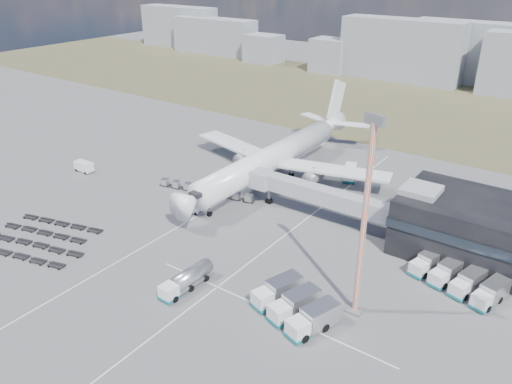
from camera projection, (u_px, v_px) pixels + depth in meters
The scene contains 16 objects.
ground at pixel (178, 235), 90.94m from camera, with size 420.00×420.00×0.00m, color #565659.
grass_strip at pixel (400, 104), 171.83m from camera, with size 420.00×90.00×0.01m, color brown.
lane_markings at pixel (230, 244), 88.01m from camera, with size 47.12×110.00×0.01m.
terminal at pixel (492, 233), 81.22m from camera, with size 30.40×16.40×11.00m.
jet_bridge at pixel (311, 193), 95.44m from camera, with size 30.30×3.80×7.05m.
airliner at pixel (276, 156), 112.48m from camera, with size 51.59×64.53×17.62m.
skyline at pixel (421, 55), 200.56m from camera, with size 314.44×26.60×23.97m.
fuel_tanker at pixel (186, 280), 75.70m from camera, with size 2.89×9.72×3.11m.
pushback_tug at pixel (192, 210), 98.44m from camera, with size 3.10×1.74×1.42m, color white.
utility_van at pixel (84, 167), 117.19m from camera, with size 4.70×2.13×2.48m, color white.
catering_truck at pixel (350, 173), 113.08m from camera, with size 4.70×6.82×2.90m.
service_trucks_near at pixel (295, 305), 69.99m from camera, with size 12.47×10.84×3.20m.
service_trucks_far at pixel (458, 277), 76.34m from camera, with size 14.44×10.43×2.89m.
uld_row at pixel (206, 190), 106.33m from camera, with size 22.36×6.17×1.53m.
baggage_dollies at pixel (36, 238), 89.21m from camera, with size 23.18×17.93×0.67m.
floodlight_mast at pixel (364, 222), 65.27m from camera, with size 2.78×2.25×29.10m.
Camera 1 is at (57.44, -55.83, 46.04)m, focal length 35.00 mm.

